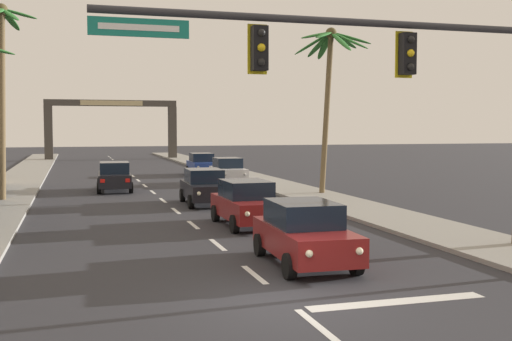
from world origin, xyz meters
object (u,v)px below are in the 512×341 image
Objects in this scene: sedan_parked_nearest_kerb at (228,170)px; town_gateway_arch at (112,121)px; sedan_lead_at_stop_bar at (304,233)px; sedan_oncoming_far at (114,176)px; traffic_signal_mast at (412,77)px; sedan_fifth_in_queue at (204,186)px; palm_left_third at (2,65)px; sedan_parked_mid_kerb at (202,164)px; palm_right_second at (330,66)px; sedan_third_in_queue at (247,203)px.

town_gateway_arch reaches higher than sedan_parked_nearest_kerb.
sedan_oncoming_far is (-3.62, 21.03, 0.00)m from sedan_lead_at_stop_bar.
sedan_lead_at_stop_bar is at bearing 117.78° from traffic_signal_mast.
sedan_parked_nearest_kerb is at bearing 70.45° from sedan_fifth_in_queue.
palm_left_third is (-12.84, -6.79, 5.81)m from sedan_parked_nearest_kerb.
traffic_signal_mast reaches higher than sedan_parked_mid_kerb.
sedan_lead_at_stop_bar is 21.34m from sedan_oncoming_far.
sedan_lead_at_stop_bar is 20.21m from palm_left_third.
palm_left_third is 0.65× the size of town_gateway_arch.
palm_right_second reaches higher than sedan_oncoming_far.
sedan_third_in_queue is 12.88m from palm_right_second.
sedan_fifth_in_queue is 0.31× the size of town_gateway_arch.
palm_right_second is at bearing 64.89° from sedan_lead_at_stop_bar.
town_gateway_arch is (-8.94, 41.57, -2.54)m from palm_right_second.
palm_right_second is (16.42, -1.42, 0.24)m from palm_left_third.
sedan_third_in_queue is 50.63m from town_gateway_arch.
sedan_fifth_in_queue is 1.00× the size of sedan_parked_mid_kerb.
palm_right_second reaches higher than town_gateway_arch.
sedan_fifth_in_queue and sedan_oncoming_far have the same top height.
sedan_third_in_queue is at bearing -97.56° from sedan_parked_mid_kerb.
palm_right_second is (5.86, 18.50, 2.13)m from traffic_signal_mast.
traffic_signal_mast is 2.33× the size of sedan_parked_nearest_kerb.
traffic_signal_mast is 1.17× the size of palm_right_second.
sedan_third_in_queue and sedan_parked_nearest_kerb have the same top height.
traffic_signal_mast is 2.33× the size of sedan_fifth_in_queue.
sedan_lead_at_stop_bar and sedan_parked_mid_kerb have the same top height.
palm_right_second is at bearing 72.42° from traffic_signal_mast.
sedan_third_in_queue is 14.79m from sedan_oncoming_far.
sedan_third_in_queue is 0.50× the size of palm_right_second.
town_gateway_arch is (-1.88, 50.48, 3.51)m from sedan_third_in_queue.
sedan_parked_mid_kerb is at bearing 82.44° from sedan_third_in_queue.
sedan_third_in_queue is 0.99× the size of sedan_parked_mid_kerb.
palm_right_second is at bearing -66.40° from sedan_parked_nearest_kerb.
sedan_lead_at_stop_bar is at bearing -88.41° from town_gateway_arch.
sedan_lead_at_stop_bar is at bearing -96.47° from sedan_parked_mid_kerb.
sedan_parked_mid_kerb is at bearing 55.70° from sedan_oncoming_far.
sedan_third_in_queue is at bearing -88.27° from sedan_fifth_in_queue.
palm_left_third is (-9.08, 17.10, 5.81)m from sedan_lead_at_stop_bar.
sedan_fifth_in_queue is 0.47× the size of palm_left_third.
sedan_parked_nearest_kerb is (3.47, 17.12, 0.00)m from sedan_third_in_queue.
palm_left_third is at bearing 117.95° from sedan_lead_at_stop_bar.
traffic_signal_mast is at bearing -107.58° from palm_right_second.
sedan_fifth_in_queue is at bearing 94.90° from traffic_signal_mast.
sedan_lead_at_stop_bar is 1.01× the size of sedan_third_in_queue.
palm_left_third reaches higher than sedan_third_in_queue.
traffic_signal_mast is 1.09× the size of palm_left_third.
sedan_parked_mid_kerb is (3.50, 18.04, 0.00)m from sedan_fifth_in_queue.
sedan_third_in_queue is 6.77m from sedan_fifth_in_queue.
sedan_fifth_in_queue is 1.00× the size of sedan_oncoming_far.
sedan_lead_at_stop_bar is 24.19m from sedan_parked_nearest_kerb.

